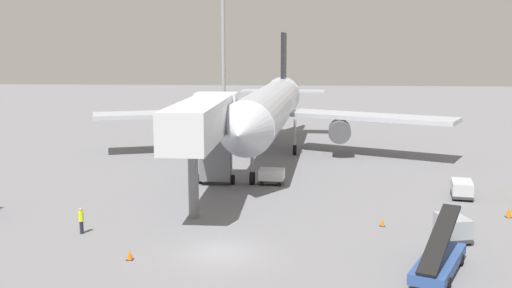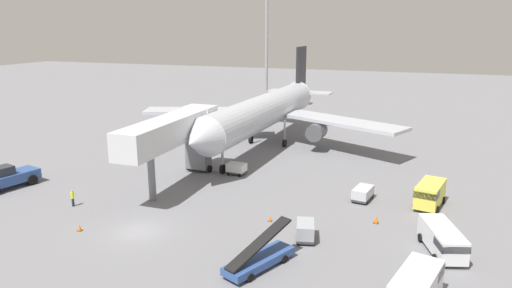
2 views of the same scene
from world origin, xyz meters
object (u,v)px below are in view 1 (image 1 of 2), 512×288
at_px(safety_cone_alpha, 509,213).
at_px(airplane_at_gate, 270,108).
at_px(baggage_cart_near_center, 462,188).
at_px(belt_loader_truck, 439,260).
at_px(baggage_cart_mid_left, 453,227).
at_px(safety_cone_bravo, 382,223).
at_px(safety_cone_charlie, 130,255).
at_px(jet_bridge, 205,124).
at_px(apron_light_mast, 223,6).
at_px(ground_crew_worker_foreground, 81,220).
at_px(baggage_cart_near_right, 272,176).

bearing_deg(safety_cone_alpha, airplane_at_gate, 128.15).
xyz_separation_m(baggage_cart_near_center, safety_cone_alpha, (1.78, -5.16, -0.40)).
relative_size(belt_loader_truck, baggage_cart_mid_left, 2.28).
height_order(safety_cone_bravo, safety_cone_charlie, safety_cone_charlie).
xyz_separation_m(baggage_cart_near_center, safety_cone_charlie, (-21.57, -15.02, -0.46)).
xyz_separation_m(airplane_at_gate, belt_loader_truck, (10.24, -32.77, -4.39)).
bearing_deg(jet_bridge, safety_cone_bravo, -25.85).
bearing_deg(belt_loader_truck, jet_bridge, 135.29).
bearing_deg(apron_light_mast, baggage_cart_mid_left, -68.69).
height_order(airplane_at_gate, baggage_cart_mid_left, airplane_at_gate).
xyz_separation_m(airplane_at_gate, jet_bridge, (-3.91, -18.77, 0.61)).
height_order(ground_crew_worker_foreground, apron_light_mast, apron_light_mast).
distance_m(jet_bridge, baggage_cart_mid_left, 18.97).
relative_size(safety_cone_alpha, safety_cone_bravo, 1.36).
bearing_deg(safety_cone_alpha, baggage_cart_near_center, 109.08).
distance_m(baggage_cart_mid_left, apron_light_mast, 58.86).
relative_size(ground_crew_worker_foreground, apron_light_mast, 0.07).
bearing_deg(airplane_at_gate, baggage_cart_near_center, -47.41).
distance_m(airplane_at_gate, ground_crew_worker_foreground, 29.86).
height_order(safety_cone_bravo, apron_light_mast, apron_light_mast).
height_order(airplane_at_gate, apron_light_mast, apron_light_mast).
distance_m(safety_cone_bravo, safety_cone_charlie, 16.18).
bearing_deg(ground_crew_worker_foreground, airplane_at_gate, 69.67).
height_order(baggage_cart_near_center, safety_cone_alpha, baggage_cart_near_center).
xyz_separation_m(belt_loader_truck, baggage_cart_near_center, (5.35, 15.82, -0.01)).
distance_m(jet_bridge, ground_crew_worker_foreground, 12.00).
height_order(baggage_cart_mid_left, baggage_cart_near_right, baggage_cart_mid_left).
bearing_deg(belt_loader_truck, safety_cone_charlie, 177.17).
bearing_deg(belt_loader_truck, baggage_cart_near_center, 71.33).
bearing_deg(apron_light_mast, ground_crew_worker_foreground, -92.20).
bearing_deg(baggage_cart_near_right, belt_loader_truck, -63.98).
bearing_deg(safety_cone_bravo, baggage_cart_near_right, 124.24).
bearing_deg(apron_light_mast, safety_cone_alpha, -61.59).
height_order(airplane_at_gate, safety_cone_alpha, airplane_at_gate).
xyz_separation_m(airplane_at_gate, baggage_cart_near_center, (15.58, -16.95, -4.40)).
relative_size(jet_bridge, safety_cone_charlie, 28.99).
relative_size(baggage_cart_near_center, apron_light_mast, 0.12).
relative_size(safety_cone_bravo, apron_light_mast, 0.02).
distance_m(belt_loader_truck, baggage_cart_near_center, 16.70).
bearing_deg(baggage_cart_near_right, safety_cone_charlie, -110.19).
relative_size(jet_bridge, baggage_cart_near_center, 5.46).
bearing_deg(safety_cone_charlie, baggage_cart_mid_left, 14.17).
bearing_deg(airplane_at_gate, jet_bridge, -101.76).
height_order(safety_cone_alpha, safety_cone_charlie, safety_cone_alpha).
height_order(baggage_cart_near_center, apron_light_mast, apron_light_mast).
xyz_separation_m(baggage_cart_near_center, safety_cone_bravo, (-7.06, -7.84, -0.49)).
bearing_deg(baggage_cart_near_right, jet_bridge, -131.72).
height_order(belt_loader_truck, baggage_cart_near_center, belt_loader_truck).
xyz_separation_m(airplane_at_gate, safety_cone_bravo, (8.52, -24.79, -4.89)).
distance_m(ground_crew_worker_foreground, apron_light_mast, 55.53).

